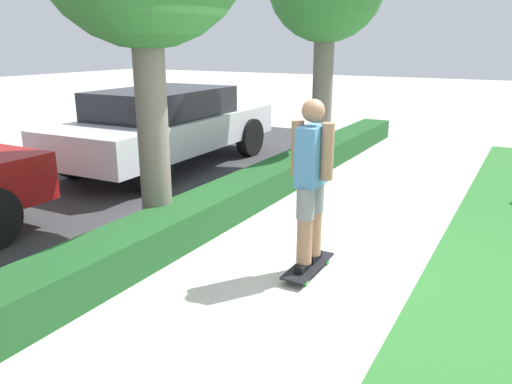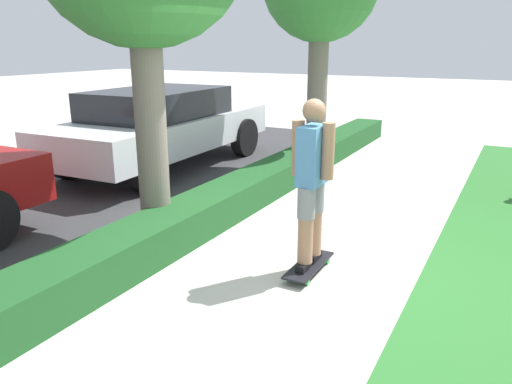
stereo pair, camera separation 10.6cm
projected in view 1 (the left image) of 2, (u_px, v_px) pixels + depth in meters
The scene contains 6 objects.
ground_plane at pixel (309, 270), 4.97m from camera, with size 60.00×60.00×0.00m, color #BCB7AD.
street_asphalt at pixel (32, 205), 6.95m from camera, with size 15.37×5.00×0.01m.
hedge_row at pixel (180, 224), 5.67m from camera, with size 15.37×0.60×0.40m.
skateboard at pixel (308, 266), 4.90m from camera, with size 0.78×0.24×0.08m.
skater_person at pixel (311, 180), 4.65m from camera, with size 0.49×0.41×1.61m.
parked_car_middle at pixel (168, 125), 8.97m from camera, with size 4.78×2.00×1.40m.
Camera 1 is at (-4.22, -1.77, 2.17)m, focal length 35.00 mm.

